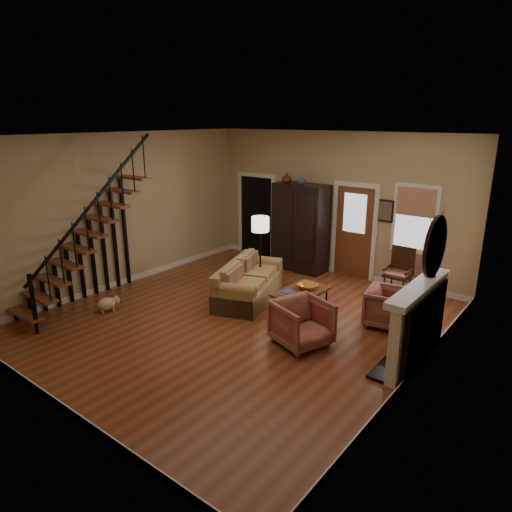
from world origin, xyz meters
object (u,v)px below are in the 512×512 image
Objects in this scene: sofa at (249,282)px; armoire at (300,228)px; armchair_left at (302,323)px; floor_lamp at (260,254)px; armchair_right at (388,308)px; side_chair at (398,272)px; coffee_table at (301,301)px.

armoire is at bearing 76.27° from sofa.
floor_lamp is (-2.06, 1.56, 0.43)m from armchair_left.
armchair_right is 1.57m from side_chair.
sofa is at bearing -138.10° from side_chair.
armchair_left is at bearing 141.52° from armchair_right.
armoire reaches higher than armchair_right.
armoire reaches higher than side_chair.
side_chair is (2.55, -0.20, -0.54)m from armoire.
armchair_right is (2.97, -1.70, -0.70)m from armoire.
floor_lamp is (-1.32, 0.44, 0.59)m from coffee_table.
side_chair is at bearing -4.48° from armoire.
side_chair is (2.46, 1.50, -0.30)m from floor_lamp.
armchair_right is at bearing -8.77° from armchair_left.
coffee_table is 1.51m from floor_lamp.
armchair_right is at bearing -7.95° from sofa.
armchair_right is 2.92m from floor_lamp.
armchair_right is at bearing 15.51° from coffee_table.
armchair_left reaches higher than armchair_right.
armoire is 2.76× the size of armchair_right.
side_chair is (2.31, 2.07, 0.13)m from sofa.
armchair_left is at bearing -56.80° from coffee_table.
sofa is 2.14m from armchair_left.
armchair_left is at bearing -46.99° from sofa.
armchair_right is 0.75× the size of side_chair.
side_chair reaches higher than armchair_right.
floor_lamp is (-0.15, 0.58, 0.43)m from sofa.
floor_lamp is at bearing -87.00° from armoire.
armoire is 1.85× the size of coffee_table.
sofa is 1.19m from coffee_table.
side_chair is at bearing 11.76° from armchair_left.
coffee_table is at bearing -13.04° from sofa.
armchair_right is (1.56, 0.43, 0.13)m from coffee_table.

